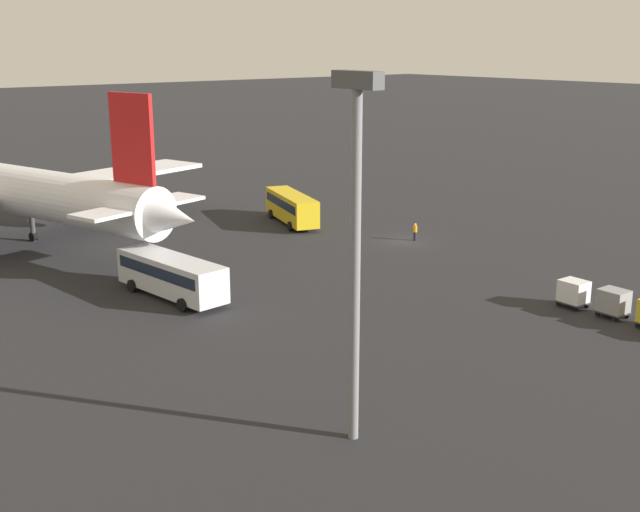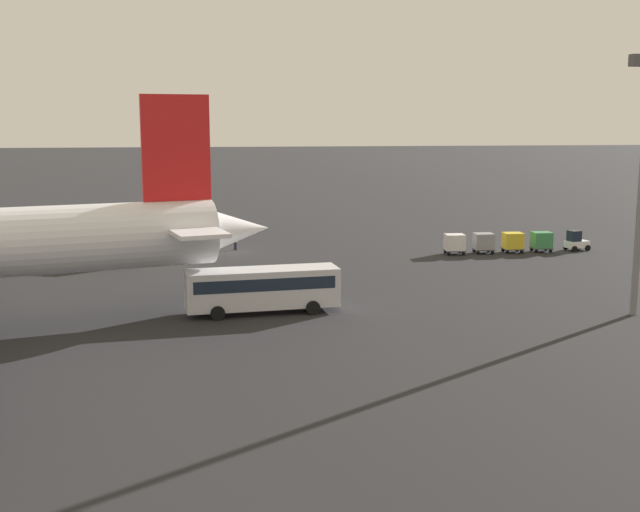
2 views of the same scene
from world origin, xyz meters
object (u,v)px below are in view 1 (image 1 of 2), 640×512
cargo_cart_grey (613,301)px  shuttle_bus_near (292,206)px  shuttle_bus_far (171,273)px  worker_person (415,232)px  cargo_cart_white (574,292)px

cargo_cart_grey → shuttle_bus_near: bearing=-0.7°
shuttle_bus_far → worker_person: (1.13, -27.68, -1.03)m
worker_person → cargo_cart_white: 22.68m
shuttle_bus_near → cargo_cart_white: (-35.78, 0.75, -0.75)m
cargo_cart_grey → cargo_cart_white: 3.13m
shuttle_bus_far → shuttle_bus_near: bearing=-62.9°
worker_person → shuttle_bus_far: bearing=92.3°
shuttle_bus_far → cargo_cart_white: bearing=-139.6°
worker_person → shuttle_bus_near: bearing=19.6°
cargo_cart_grey → shuttle_bus_far: bearing=42.9°
shuttle_bus_far → worker_person: bearing=-93.9°
shuttle_bus_far → cargo_cart_white: (-20.82, -22.01, -0.71)m
worker_person → cargo_cart_grey: (-25.08, 5.41, 0.32)m
worker_person → cargo_cart_white: cargo_cart_white is taller
shuttle_bus_far → cargo_cart_white: size_ratio=5.36×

